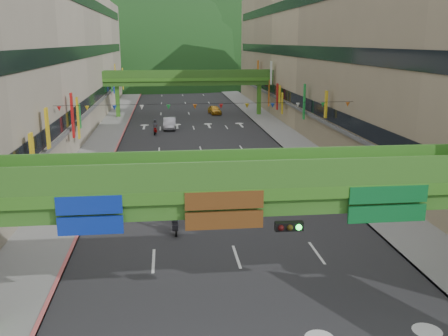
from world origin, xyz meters
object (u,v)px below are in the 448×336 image
scooter_rider_mid (238,192)px  pedestrian_red (371,191)px  overpass_near (284,204)px  scooter_rider_near (175,220)px  car_yellow (215,110)px  car_silver (170,123)px

scooter_rider_mid → pedestrian_red: bearing=2.4°
overpass_near → pedestrian_red: overpass_near is taller
scooter_rider_near → pedestrian_red: scooter_rider_near is taller
overpass_near → scooter_rider_near: overpass_near is taller
car_yellow → scooter_rider_mid: bearing=-102.6°
scooter_rider_near → scooter_rider_mid: (4.51, 4.33, 0.31)m
scooter_rider_near → car_silver: 37.56m
scooter_rider_mid → car_silver: 33.54m
scooter_rider_mid → pedestrian_red: 9.91m
pedestrian_red → scooter_rider_mid: bearing=-170.6°
scooter_rider_near → pedestrian_red: size_ratio=1.19×
overpass_near → car_silver: 48.46m
scooter_rider_mid → pedestrian_red: size_ratio=1.43×
scooter_rider_near → car_yellow: 51.43m
overpass_near → car_yellow: overpass_near is taller
scooter_rider_near → car_silver: bearing=90.0°
car_silver → car_yellow: bearing=62.4°
overpass_near → car_silver: size_ratio=6.06×
scooter_rider_mid → car_yellow: bearing=86.5°
scooter_rider_near → car_yellow: (7.35, 50.90, -0.16)m
scooter_rider_near → pedestrian_red: (14.41, 4.74, -0.06)m
scooter_rider_mid → car_yellow: size_ratio=0.56×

